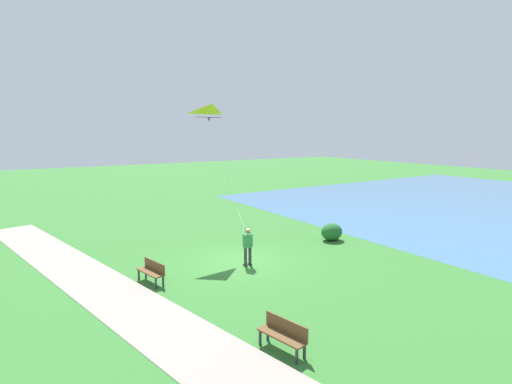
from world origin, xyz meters
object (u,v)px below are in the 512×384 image
(lakeside_shrub, at_px, (332,232))
(park_bench_near_walkway, at_px, (152,270))
(flying_kite, at_px, (212,114))
(person_kite_flyer, at_px, (247,243))
(park_bench_far_walkway, at_px, (283,333))

(lakeside_shrub, bearing_deg, park_bench_near_walkway, 3.71)
(flying_kite, bearing_deg, lakeside_shrub, 159.14)
(person_kite_flyer, height_order, flying_kite, flying_kite)
(person_kite_flyer, bearing_deg, park_bench_near_walkway, -4.47)
(person_kite_flyer, distance_m, lakeside_shrub, 6.27)
(person_kite_flyer, height_order, park_bench_near_walkway, person_kite_flyer)
(person_kite_flyer, relative_size, park_bench_near_walkway, 1.17)
(person_kite_flyer, height_order, park_bench_far_walkway, person_kite_flyer)
(park_bench_near_walkway, distance_m, lakeside_shrub, 10.48)
(flying_kite, xyz_separation_m, lakeside_shrub, (-6.14, 2.34, -6.42))
(flying_kite, xyz_separation_m, park_bench_far_walkway, (2.89, 9.87, -6.39))
(park_bench_near_walkway, bearing_deg, park_bench_far_walkway, 101.85)
(park_bench_near_walkway, bearing_deg, flying_kite, -145.09)
(park_bench_far_walkway, distance_m, lakeside_shrub, 11.75)
(flying_kite, height_order, park_bench_near_walkway, flying_kite)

